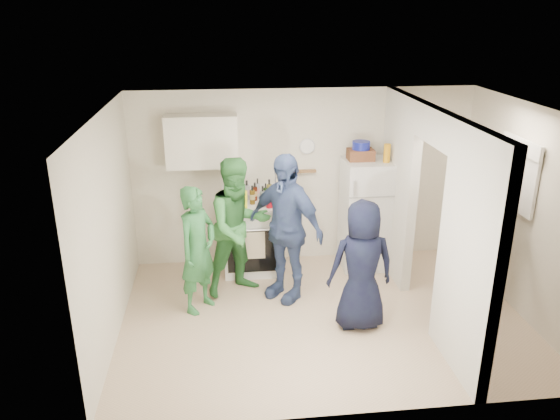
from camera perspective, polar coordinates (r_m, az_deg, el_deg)
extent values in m
plane|color=#C7AC8C|center=(6.76, 4.47, -11.01)|extent=(4.80, 4.80, 0.00)
plane|color=silver|center=(7.78, 2.42, 3.47)|extent=(4.80, 0.00, 4.80)
plane|color=silver|center=(4.71, 8.74, -8.71)|extent=(4.80, 0.00, 4.80)
plane|color=silver|center=(6.22, -17.48, -1.97)|extent=(0.00, 3.40, 3.40)
plane|color=silver|center=(7.06, 24.29, -0.22)|extent=(0.00, 3.40, 3.40)
plane|color=white|center=(5.86, 5.15, 10.32)|extent=(4.80, 4.80, 0.00)
cube|color=silver|center=(7.51, 12.22, 2.36)|extent=(0.12, 1.20, 2.50)
cube|color=silver|center=(5.61, 19.14, -4.67)|extent=(0.12, 1.20, 2.50)
cube|color=silver|center=(6.25, 16.07, 8.37)|extent=(0.12, 1.00, 0.40)
cube|color=white|center=(7.66, -2.87, -2.80)|extent=(0.84, 0.70, 1.00)
cube|color=silver|center=(7.37, -8.20, 7.14)|extent=(0.95, 0.34, 0.70)
cube|color=silver|center=(7.77, 8.90, -0.45)|extent=(0.64, 0.62, 1.56)
cube|color=brown|center=(7.53, 8.42, 5.75)|extent=(0.35, 0.25, 0.15)
cylinder|color=navy|center=(7.50, 8.47, 6.71)|extent=(0.24, 0.24, 0.11)
cylinder|color=orange|center=(7.47, 11.11, 5.85)|extent=(0.09, 0.09, 0.25)
cylinder|color=white|center=(7.65, 2.87, 6.66)|extent=(0.22, 0.02, 0.22)
cube|color=olive|center=(7.71, 2.49, 4.07)|extent=(0.35, 0.08, 0.03)
cube|color=black|center=(7.09, 23.84, 3.37)|extent=(0.03, 0.70, 0.80)
cube|color=white|center=(7.08, 23.73, 3.37)|extent=(0.04, 0.76, 0.86)
cube|color=white|center=(6.99, 23.96, 6.10)|extent=(0.04, 0.82, 0.18)
cylinder|color=#FFFC15|center=(7.22, -3.79, 1.04)|extent=(0.09, 0.09, 0.25)
cylinder|color=red|center=(7.28, -1.11, 0.71)|extent=(0.09, 0.09, 0.12)
imported|color=#307842|center=(6.62, -8.59, -4.13)|extent=(0.66, 0.69, 1.59)
imported|color=#3C8943|center=(6.93, -4.32, -1.80)|extent=(1.08, 0.99, 1.81)
imported|color=#375378|center=(6.77, 0.53, -1.86)|extent=(1.11, 1.12, 1.90)
imported|color=black|center=(6.28, 8.51, -5.78)|extent=(0.77, 0.51, 1.55)
imported|color=black|center=(6.96, 19.58, -3.02)|extent=(0.90, 1.27, 1.78)
cylinder|color=brown|center=(7.51, -5.01, 2.09)|extent=(0.06, 0.06, 0.33)
cylinder|color=#26521B|center=(7.35, -4.24, 1.52)|extent=(0.07, 0.07, 0.28)
cylinder|color=#9AA0A6|center=(7.59, -3.49, 2.10)|extent=(0.08, 0.08, 0.27)
cylinder|color=brown|center=(7.40, -2.91, 1.59)|extent=(0.07, 0.07, 0.26)
cylinder|color=#AFB5C2|center=(7.61, -2.36, 2.26)|extent=(0.06, 0.06, 0.29)
cylinder|color=#193513|center=(7.47, -1.51, 1.82)|extent=(0.06, 0.06, 0.27)
cylinder|color=olive|center=(7.58, -1.13, 2.18)|extent=(0.07, 0.07, 0.28)
cylinder|color=#989DA3|center=(7.31, -5.21, 1.22)|extent=(0.06, 0.06, 0.25)
cylinder|color=#4F1A0D|center=(7.54, -2.65, 1.94)|extent=(0.07, 0.07, 0.26)
cylinder|color=#194B1E|center=(7.37, -0.58, 1.61)|extent=(0.06, 0.06, 0.28)
cylinder|color=maroon|center=(7.44, -4.61, 1.77)|extent=(0.07, 0.07, 0.29)
cylinder|color=#8C959A|center=(7.29, -1.83, 1.43)|extent=(0.07, 0.07, 0.29)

